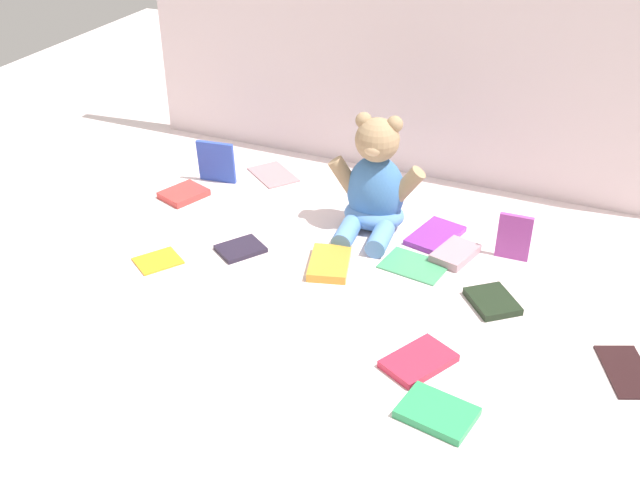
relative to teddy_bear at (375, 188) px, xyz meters
The scene contains 17 objects.
ground_plane 0.19m from the teddy_bear, 101.04° to the right, with size 3.20×3.20×0.00m, color silver.
backdrop_drape 0.37m from the teddy_bear, 95.52° to the left, with size 1.44×0.03×0.60m, color beige.
teddy_bear is the anchor object (origin of this frame).
book_case_0 0.50m from the teddy_bear, 60.23° to the right, with size 0.08×0.13×0.01m, color #C2253E.
book_case_1 0.32m from the teddy_bear, ahead, with size 0.07×0.01×0.10m, color #993A91.
book_case_2 0.39m from the teddy_bear, 30.99° to the right, with size 0.08×0.10×0.01m, color black.
book_case_3 0.17m from the teddy_bear, ahead, with size 0.09×0.14×0.01m, color purple.
book_case_4 0.38m from the teddy_bear, 156.28° to the left, with size 0.09×0.14×0.01m, color #AC7A7F.
book_case_5 0.50m from the teddy_bear, 138.52° to the right, with size 0.08×0.09×0.01m, color orange.
book_case_6 0.49m from the teddy_bear, behind, with size 0.08×0.10×0.02m, color #C73834.
book_case_7 0.22m from the teddy_bear, 97.25° to the right, with size 0.08×0.13×0.02m, color gold.
book_case_8 0.21m from the teddy_bear, 41.77° to the right, with size 0.10×0.13×0.01m, color #419261.
book_case_9 0.33m from the teddy_bear, 136.68° to the right, with size 0.08×0.10×0.01m, color #241D2E.
book_case_10 0.45m from the teddy_bear, behind, with size 0.10×0.01×0.11m, color #2E4AB6.
book_case_11 0.23m from the teddy_bear, 14.40° to the right, with size 0.07×0.11×0.02m, color #A6818C.
book_case_12 0.66m from the teddy_bear, 27.18° to the right, with size 0.07×0.14×0.01m, color black.
book_case_13 0.62m from the teddy_bear, 60.05° to the right, with size 0.09×0.12×0.01m, color #2D9558.
Camera 1 is at (0.53, -1.29, 0.88)m, focal length 42.75 mm.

